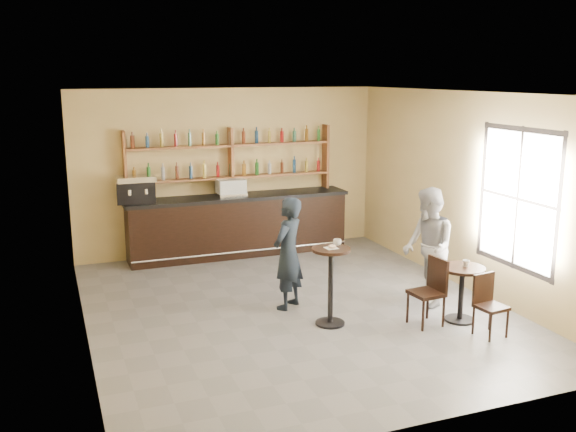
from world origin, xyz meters
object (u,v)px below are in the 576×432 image
object	(u,v)px
man_main	(288,253)
patron_second	(428,247)
chair_south	(491,306)
pastry_case	(231,188)
pedestal_table	(331,287)
chair_west	(426,292)
espresso_machine	(136,189)
cafe_table	(461,294)
bar_counter	(238,225)

from	to	relation	value
man_main	patron_second	bearing A→B (deg)	122.45
man_main	chair_south	world-z (taller)	man_main
pastry_case	pedestal_table	distance (m)	3.99
pedestal_table	patron_second	bearing A→B (deg)	6.92
chair_west	patron_second	world-z (taller)	patron_second
chair_south	patron_second	distance (m)	1.44
chair_south	man_main	bearing A→B (deg)	129.78
espresso_machine	cafe_table	world-z (taller)	espresso_machine
cafe_table	pedestal_table	bearing A→B (deg)	163.11
pedestal_table	chair_south	xyz separation A→B (m)	(1.84, -1.15, -0.14)
espresso_machine	pedestal_table	xyz separation A→B (m)	(2.09, -3.90, -0.86)
cafe_table	bar_counter	bearing A→B (deg)	114.01
espresso_machine	chair_west	distance (m)	5.60
bar_counter	cafe_table	xyz separation A→B (m)	(1.98, -4.44, -0.19)
pastry_case	chair_south	xyz separation A→B (m)	(2.17, -5.04, -0.92)
cafe_table	patron_second	xyz separation A→B (m)	(-0.09, 0.75, 0.50)
man_main	chair_south	distance (m)	2.96
pedestal_table	pastry_case	bearing A→B (deg)	94.74
espresso_machine	chair_south	world-z (taller)	espresso_machine
bar_counter	pastry_case	xyz separation A→B (m)	(-0.14, 0.00, 0.75)
pedestal_table	patron_second	size ratio (longest dim) A/B	0.62
bar_counter	pedestal_table	world-z (taller)	bar_counter
chair_west	espresso_machine	bearing A→B (deg)	-147.89
man_main	chair_south	xyz separation A→B (m)	(2.16, -1.98, -0.43)
cafe_table	chair_west	size ratio (longest dim) A/B	0.84
espresso_machine	patron_second	xyz separation A→B (m)	(3.80, -3.69, -0.51)
patron_second	chair_west	bearing A→B (deg)	-20.18
pastry_case	chair_west	bearing A→B (deg)	-70.91
man_main	chair_west	bearing A→B (deg)	99.33
patron_second	man_main	bearing A→B (deg)	-94.40
pedestal_table	cafe_table	size ratio (longest dim) A/B	1.39
cafe_table	patron_second	bearing A→B (deg)	96.98
patron_second	bar_counter	bearing A→B (deg)	-139.99
man_main	chair_west	distance (m)	2.09
cafe_table	patron_second	distance (m)	0.91
cafe_table	pastry_case	bearing A→B (deg)	115.48
chair_west	bar_counter	bearing A→B (deg)	-167.11
bar_counter	chair_south	world-z (taller)	bar_counter
bar_counter	man_main	world-z (taller)	man_main
pastry_case	man_main	xyz separation A→B (m)	(0.01, -3.06, -0.49)
chair_west	chair_south	size ratio (longest dim) A/B	1.14
chair_south	espresso_machine	bearing A→B (deg)	120.29
bar_counter	pedestal_table	xyz separation A→B (m)	(0.18, -3.90, -0.03)
cafe_table	chair_south	xyz separation A→B (m)	(0.05, -0.60, 0.02)
pastry_case	cafe_table	bearing A→B (deg)	-65.07
pedestal_table	cafe_table	bearing A→B (deg)	-16.89
man_main	chair_west	xyz separation A→B (m)	(1.56, -1.33, -0.37)
espresso_machine	chair_south	distance (m)	6.48
chair_west	chair_south	bearing A→B (deg)	37.59
cafe_table	chair_west	bearing A→B (deg)	174.81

